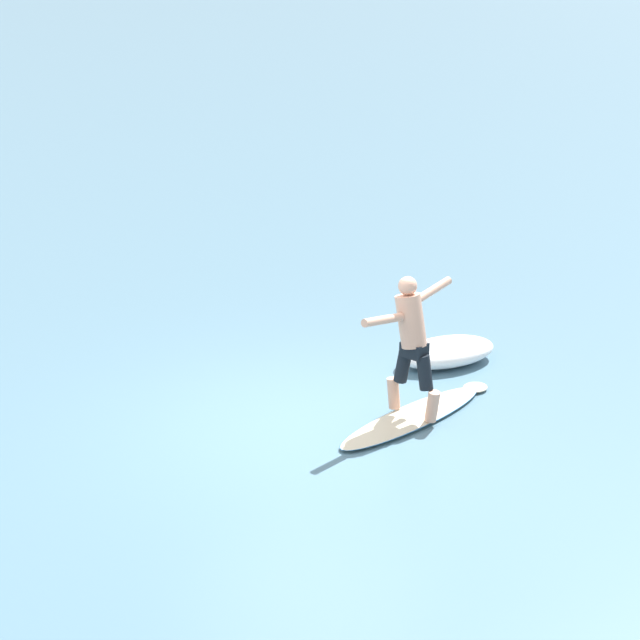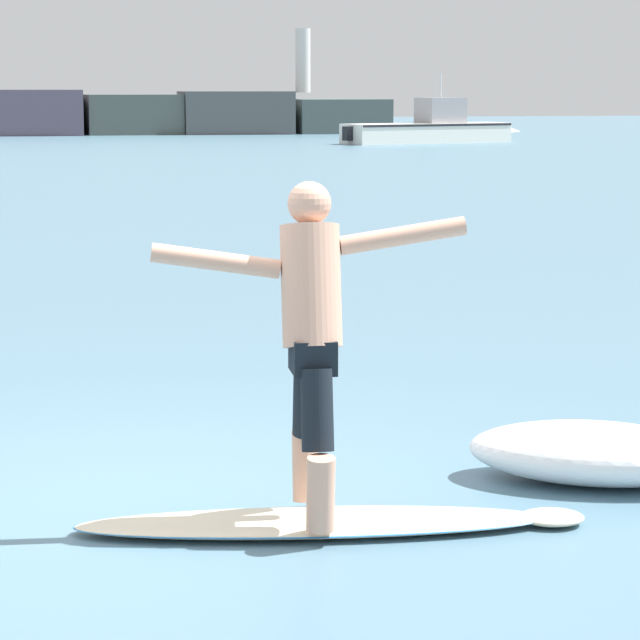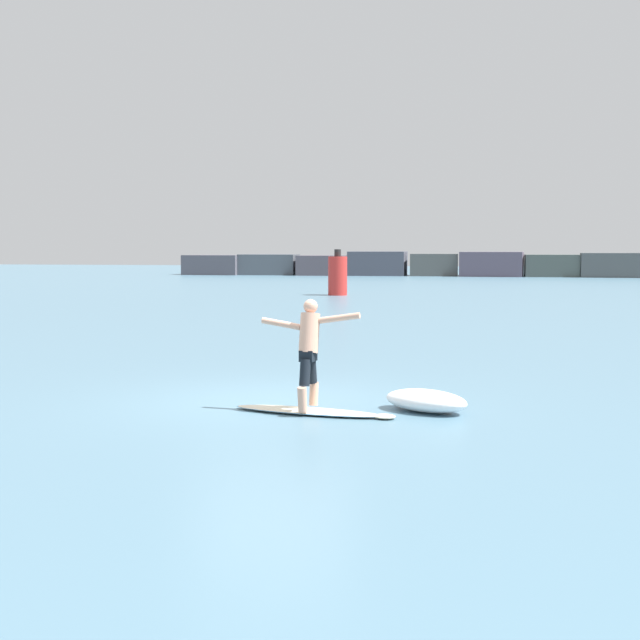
# 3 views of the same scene
# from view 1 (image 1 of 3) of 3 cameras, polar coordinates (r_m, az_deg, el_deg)

# --- Properties ---
(ground_plane) EXTENTS (200.00, 200.00, 0.00)m
(ground_plane) POSITION_cam_1_polar(r_m,az_deg,el_deg) (11.78, -0.75, -5.58)
(ground_plane) COLOR slate
(surfboard) EXTENTS (2.46, 0.88, 0.21)m
(surfboard) POSITION_cam_1_polar(r_m,az_deg,el_deg) (11.94, 5.07, -5.11)
(surfboard) COLOR beige
(surfboard) RESTS_ON ground
(surfer) EXTENTS (1.49, 0.71, 1.57)m
(surfer) POSITION_cam_1_polar(r_m,az_deg,el_deg) (11.56, 4.90, -0.87)
(surfer) COLOR #D99F83
(surfer) RESTS_ON surfboard
(wave_foam_at_tail) EXTENTS (1.50, 1.26, 0.32)m
(wave_foam_at_tail) POSITION_cam_1_polar(r_m,az_deg,el_deg) (13.40, 6.75, -1.70)
(wave_foam_at_tail) COLOR white
(wave_foam_at_tail) RESTS_ON ground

